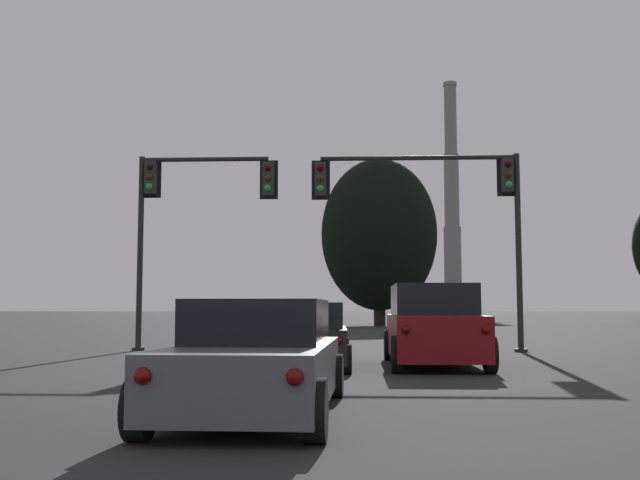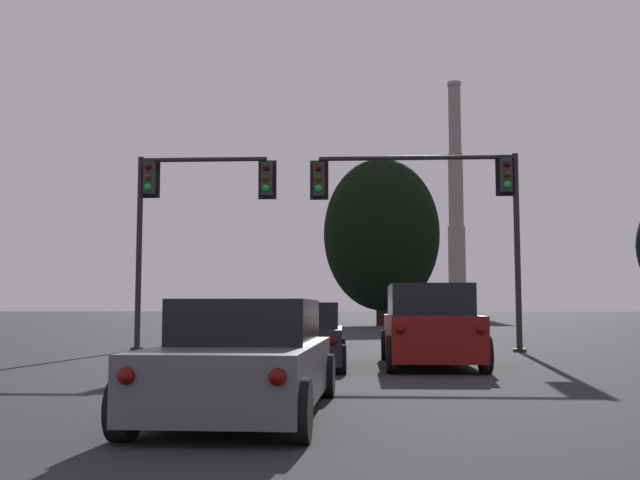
% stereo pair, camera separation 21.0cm
% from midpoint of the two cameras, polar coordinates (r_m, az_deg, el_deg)
% --- Properties ---
extents(hatchback_center_lane_front, '(2.00, 4.14, 1.44)m').
position_cam_midpoint_polar(hatchback_center_lane_front, '(16.66, -1.35, -7.46)').
color(hatchback_center_lane_front, black).
rests_on(hatchback_center_lane_front, ground_plane).
extents(sedan_center_lane_second, '(2.09, 4.74, 1.43)m').
position_cam_midpoint_polar(sedan_center_lane_second, '(9.50, -5.42, -9.11)').
color(sedan_center_lane_second, '#4C4F54').
rests_on(sedan_center_lane_second, ground_plane).
extents(suv_right_lane_front, '(2.10, 4.91, 1.86)m').
position_cam_midpoint_polar(suv_right_lane_front, '(17.43, 8.27, -6.54)').
color(suv_right_lane_front, maroon).
rests_on(suv_right_lane_front, ground_plane).
extents(traffic_light_overhead_left, '(4.53, 0.50, 6.12)m').
position_cam_midpoint_polar(traffic_light_overhead_left, '(24.04, -10.47, 2.83)').
color(traffic_light_overhead_left, black).
rests_on(traffic_light_overhead_left, ground_plane).
extents(traffic_light_far_right, '(0.78, 0.50, 5.30)m').
position_cam_midpoint_polar(traffic_light_far_right, '(59.78, 6.39, -3.10)').
color(traffic_light_far_right, black).
rests_on(traffic_light_far_right, ground_plane).
extents(traffic_light_overhead_right, '(6.55, 0.50, 6.07)m').
position_cam_midpoint_polar(traffic_light_overhead_right, '(23.40, 9.43, 3.12)').
color(traffic_light_overhead_right, black).
rests_on(traffic_light_overhead_right, ground_plane).
extents(smokestack, '(5.45, 5.45, 46.74)m').
position_cam_midpoint_polar(smokestack, '(150.79, 9.99, 1.36)').
color(smokestack, slate).
rests_on(smokestack, ground_plane).
extents(treeline_right_mid, '(8.79, 7.91, 12.75)m').
position_cam_midpoint_polar(treeline_right_mid, '(57.03, 4.42, 0.45)').
color(treeline_right_mid, black).
rests_on(treeline_right_mid, ground_plane).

